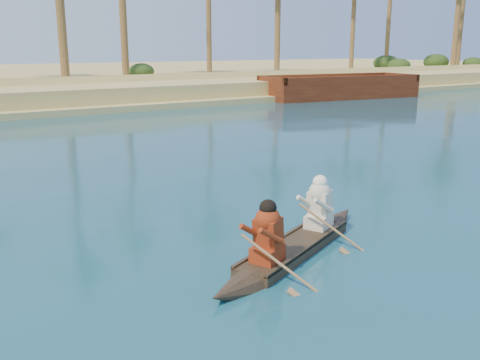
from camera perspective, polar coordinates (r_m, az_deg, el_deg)
ground at (r=10.65m, az=13.41°, el=-6.23°), size 160.00×160.00×0.00m
shrub_cluster at (r=39.01m, az=-22.91°, el=9.39°), size 100.00×6.00×2.40m
canoe at (r=9.71m, az=5.90°, el=-6.19°), size 4.99×2.68×1.42m
barge_right at (r=40.07m, az=10.55°, el=9.58°), size 11.97×5.43×1.92m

